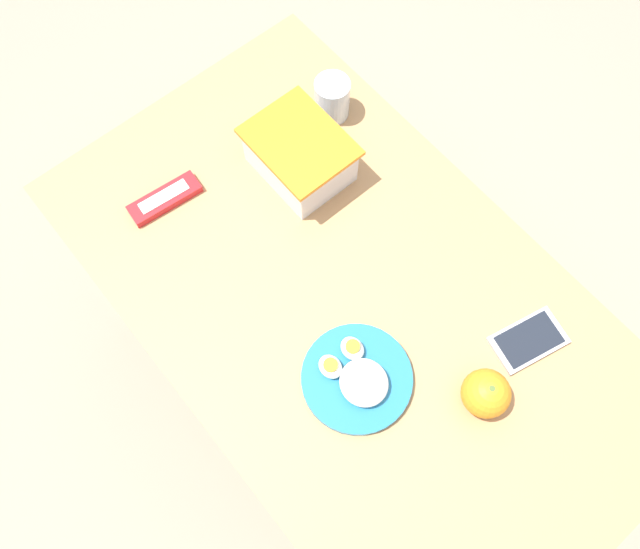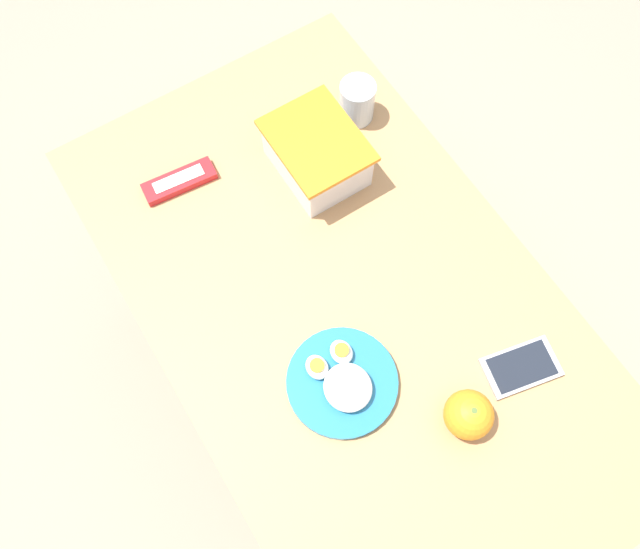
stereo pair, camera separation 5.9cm
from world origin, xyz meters
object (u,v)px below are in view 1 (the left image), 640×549
(drinking_glass, at_px, (332,99))
(cell_phone, at_px, (528,340))
(food_container, at_px, (300,157))
(rice_plate, at_px, (357,377))
(orange_fruit, at_px, (486,393))
(candy_bar, at_px, (165,199))

(drinking_glass, bearing_deg, cell_phone, -4.83)
(cell_phone, bearing_deg, food_container, -170.97)
(food_container, bearing_deg, rice_plate, -26.50)
(food_container, distance_m, rice_plate, 0.46)
(food_container, distance_m, cell_phone, 0.57)
(orange_fruit, bearing_deg, candy_bar, -163.69)
(candy_bar, bearing_deg, food_container, 65.29)
(orange_fruit, distance_m, drinking_glass, 0.68)
(drinking_glass, bearing_deg, candy_bar, -97.42)
(food_container, distance_m, drinking_glass, 0.16)
(food_container, relative_size, drinking_glass, 2.18)
(rice_plate, xyz_separation_m, drinking_glass, (-0.48, 0.35, 0.03))
(food_container, distance_m, candy_bar, 0.29)
(orange_fruit, relative_size, cell_phone, 0.58)
(orange_fruit, xyz_separation_m, drinking_glass, (-0.65, 0.20, 0.00))
(orange_fruit, bearing_deg, rice_plate, -138.69)
(cell_phone, xyz_separation_m, drinking_glass, (-0.63, 0.05, 0.04))
(food_container, xyz_separation_m, candy_bar, (-0.12, -0.26, -0.04))
(food_container, bearing_deg, drinking_glass, 115.28)
(drinking_glass, bearing_deg, orange_fruit, -17.01)
(rice_plate, bearing_deg, cell_phone, 62.65)
(cell_phone, distance_m, drinking_glass, 0.63)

